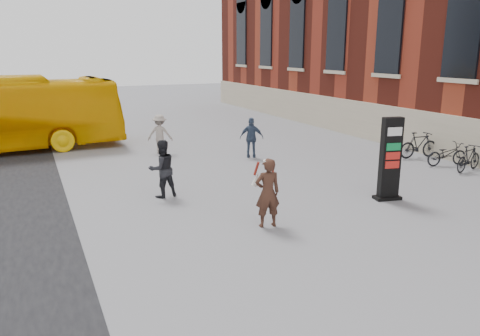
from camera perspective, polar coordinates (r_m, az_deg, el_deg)
name	(u,v)px	position (r m, az deg, el deg)	size (l,w,h in m)	color
ground	(300,230)	(11.69, 7.29, -7.48)	(100.00, 100.00, 0.00)	#9E9EA3
info_pylon	(390,159)	(14.26, 17.83, 1.04)	(0.85, 0.55, 2.44)	black
woman	(267,192)	(11.57, 3.36, -2.92)	(0.73, 0.68, 1.75)	#41271C
pedestrian_a	(162,169)	(14.09, -9.48, -0.09)	(0.84, 0.66, 1.74)	black
pedestrian_b	(160,134)	(20.26, -9.74, 4.11)	(1.07, 0.61, 1.65)	#A09388
pedestrian_c	(252,138)	(19.12, 1.43, 3.71)	(0.97, 0.40, 1.65)	#374762
bike_5	(469,158)	(18.87, 26.12, 1.07)	(0.46, 1.62, 0.97)	black
bike_6	(447,154)	(19.50, 23.90, 1.56)	(0.59, 1.70, 0.89)	black
bike_7	(419,145)	(20.43, 20.97, 2.64)	(0.51, 1.80, 1.08)	black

